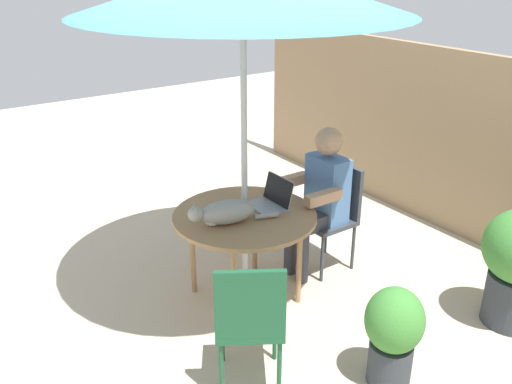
# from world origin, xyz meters

# --- Properties ---
(ground_plane) EXTENTS (14.00, 14.00, 0.00)m
(ground_plane) POSITION_xyz_m (0.00, 0.00, 0.00)
(ground_plane) COLOR #BCAD93
(fence_back) EXTENTS (5.25, 0.08, 1.69)m
(fence_back) POSITION_xyz_m (0.00, 2.25, 0.84)
(fence_back) COLOR #937756
(fence_back) RESTS_ON ground
(patio_table) EXTENTS (1.05, 1.05, 0.71)m
(patio_table) POSITION_xyz_m (0.00, 0.00, 0.65)
(patio_table) COLOR #9E754C
(patio_table) RESTS_ON ground
(chair_occupied) EXTENTS (0.40, 0.40, 0.89)m
(chair_occupied) POSITION_xyz_m (0.00, 0.88, 0.52)
(chair_occupied) COLOR #33383F
(chair_occupied) RESTS_ON ground
(chair_empty) EXTENTS (0.55, 0.55, 0.89)m
(chair_empty) POSITION_xyz_m (0.83, -0.53, 0.52)
(chair_empty) COLOR #194C2D
(chair_empty) RESTS_ON ground
(person_seated) EXTENTS (0.48, 0.48, 1.23)m
(person_seated) POSITION_xyz_m (0.00, 0.73, 0.69)
(person_seated) COLOR #4C72A5
(person_seated) RESTS_ON ground
(laptop) EXTENTS (0.30, 0.25, 0.21)m
(laptop) POSITION_xyz_m (0.00, 0.25, 0.77)
(laptop) COLOR gray
(laptop) RESTS_ON patio_table
(cat) EXTENTS (0.29, 0.63, 0.17)m
(cat) POSITION_xyz_m (0.04, -0.20, 0.79)
(cat) COLOR gray
(cat) RESTS_ON patio_table
(potted_plant_by_chair) EXTENTS (0.36, 0.36, 0.66)m
(potted_plant_by_chair) POSITION_xyz_m (1.27, 0.22, 0.37)
(potted_plant_by_chair) COLOR #33383D
(potted_plant_by_chair) RESTS_ON ground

